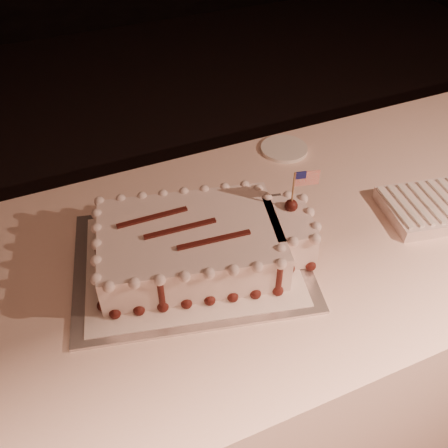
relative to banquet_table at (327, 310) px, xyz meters
name	(u,v)px	position (x,y,z in m)	size (l,w,h in m)	color
banquet_table	(327,310)	(0.00, 0.00, 0.00)	(2.40, 0.80, 0.75)	#FFD9C5
cake_board	(191,261)	(-0.41, 0.01, 0.38)	(0.51, 0.38, 0.01)	silver
doily	(191,259)	(-0.41, 0.01, 0.38)	(0.46, 0.35, 0.00)	white
sheet_cake	(203,243)	(-0.39, 0.00, 0.43)	(0.51, 0.36, 0.19)	white
napkin_stack	(434,207)	(0.20, -0.07, 0.39)	(0.27, 0.22, 0.04)	white
side_plate	(284,149)	(-0.01, 0.31, 0.38)	(0.13, 0.13, 0.01)	white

